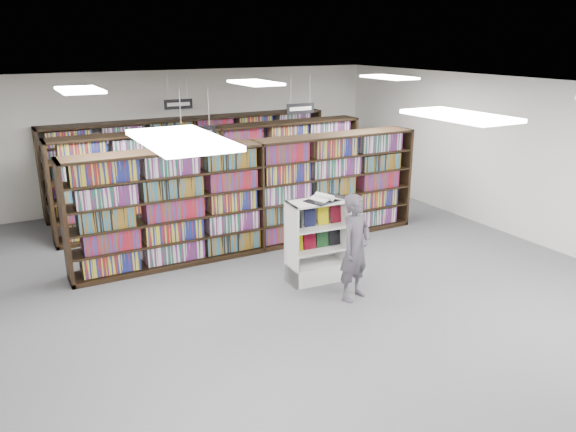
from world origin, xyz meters
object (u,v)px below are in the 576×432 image
endcap_display (316,253)px  shopper (355,247)px  open_book (325,198)px  bookshelf_row_near (257,196)px

endcap_display → shopper: (0.15, -0.91, 0.38)m
open_book → endcap_display: bearing=141.9°
open_book → shopper: shopper is taller
open_book → shopper: size_ratio=0.45×
bookshelf_row_near → shopper: size_ratio=4.12×
endcap_display → open_book: open_book is taller
endcap_display → open_book: 0.97m
bookshelf_row_near → endcap_display: bookshelf_row_near is taller
bookshelf_row_near → shopper: 2.74m
endcap_display → open_book: bearing=-17.1°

